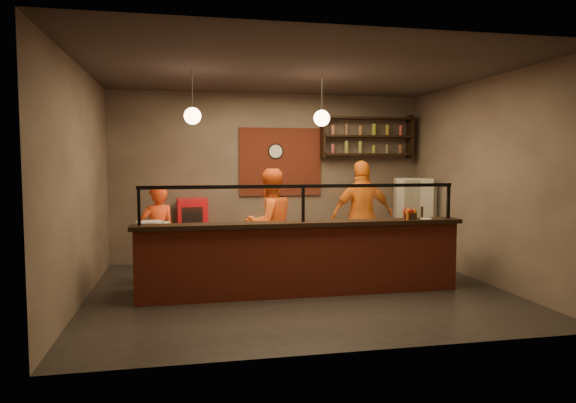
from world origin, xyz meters
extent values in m
plane|color=black|center=(0.00, 0.00, 0.00)|extent=(6.00, 6.00, 0.00)
plane|color=#372E2A|center=(0.00, 0.00, 3.20)|extent=(6.00, 6.00, 0.00)
plane|color=#6C5E4F|center=(0.00, 2.50, 1.60)|extent=(6.00, 0.00, 6.00)
plane|color=#6C5E4F|center=(-3.00, 0.00, 1.60)|extent=(0.00, 5.00, 5.00)
plane|color=#6C5E4F|center=(3.00, 0.00, 1.60)|extent=(0.00, 5.00, 5.00)
plane|color=#6C5E4F|center=(0.00, -2.50, 1.60)|extent=(6.00, 0.00, 6.00)
cube|color=maroon|center=(0.20, 2.47, 1.90)|extent=(1.60, 0.04, 1.30)
cube|color=maroon|center=(0.00, -0.30, 0.50)|extent=(4.60, 0.25, 1.00)
cube|color=black|center=(0.00, -0.30, 1.03)|extent=(4.70, 0.37, 0.06)
cube|color=gray|center=(0.00, 0.20, 0.42)|extent=(4.60, 0.75, 0.85)
cube|color=silver|center=(0.00, 0.20, 0.88)|extent=(4.60, 0.75, 0.05)
cube|color=white|center=(0.00, -0.30, 1.31)|extent=(4.40, 0.02, 0.50)
cube|color=black|center=(0.00, -0.30, 1.56)|extent=(4.50, 0.05, 0.05)
cube|color=black|center=(-2.22, -0.30, 1.31)|extent=(0.04, 0.04, 0.50)
cube|color=black|center=(0.00, -0.30, 1.31)|extent=(0.04, 0.04, 0.50)
cube|color=black|center=(2.22, -0.30, 1.31)|extent=(0.04, 0.04, 0.50)
cube|color=black|center=(1.90, 2.32, 2.05)|extent=(1.80, 0.28, 0.04)
cube|color=black|center=(1.90, 2.32, 2.40)|extent=(1.80, 0.28, 0.04)
cube|color=black|center=(1.90, 2.32, 2.75)|extent=(1.80, 0.28, 0.04)
cube|color=black|center=(1.00, 2.32, 2.40)|extent=(0.04, 0.28, 0.85)
cube|color=black|center=(2.80, 2.32, 2.40)|extent=(0.04, 0.28, 0.85)
cylinder|color=black|center=(0.10, 2.46, 2.10)|extent=(0.30, 0.04, 0.30)
cylinder|color=black|center=(-1.50, 0.20, 2.90)|extent=(0.01, 0.01, 0.60)
sphere|color=#FFB68C|center=(-1.50, 0.20, 2.55)|extent=(0.24, 0.24, 0.24)
cylinder|color=black|center=(0.40, 0.20, 2.90)|extent=(0.01, 0.01, 0.60)
sphere|color=#FFB68C|center=(0.40, 0.20, 2.55)|extent=(0.24, 0.24, 0.24)
imported|color=red|center=(-2.05, 0.94, 0.77)|extent=(0.66, 0.56, 1.54)
imported|color=#E05115|center=(-0.27, 0.92, 0.90)|extent=(1.06, 0.95, 1.79)
imported|color=orange|center=(1.43, 1.22, 0.96)|extent=(1.14, 0.51, 1.92)
cube|color=beige|center=(2.60, 1.71, 0.80)|extent=(0.82, 0.80, 1.59)
cube|color=red|center=(-1.50, 2.15, 0.62)|extent=(0.56, 0.52, 1.24)
cylinder|color=#F1E5CC|center=(0.37, 0.17, 0.91)|extent=(0.66, 0.66, 0.01)
cube|color=white|center=(-2.07, 0.10, 0.98)|extent=(0.38, 0.35, 0.16)
cube|color=white|center=(-1.99, 0.16, 0.97)|extent=(0.31, 0.27, 0.14)
cube|color=white|center=(-2.11, 0.09, 0.98)|extent=(0.40, 0.36, 0.17)
cylinder|color=gold|center=(-0.45, 0.33, 0.93)|extent=(0.36, 0.08, 0.06)
cube|color=black|center=(1.60, -0.32, 1.11)|extent=(0.20, 0.17, 0.10)
cylinder|color=black|center=(1.82, -0.25, 1.15)|extent=(0.04, 0.04, 0.18)
cylinder|color=silver|center=(1.84, -0.34, 1.07)|extent=(0.18, 0.18, 0.01)
camera|label=1|loc=(-1.64, -7.27, 1.90)|focal=32.00mm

